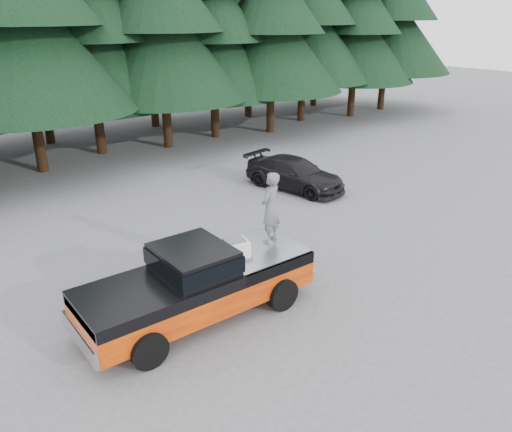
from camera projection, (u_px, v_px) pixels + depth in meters
ground at (236, 286)px, 13.81m from camera, size 120.00×120.00×0.00m
pickup_truck at (199, 293)px, 12.20m from camera, size 6.00×2.04×1.33m
truck_cab at (193, 259)px, 11.78m from camera, size 1.66×1.90×0.59m
air_compressor at (234, 250)px, 12.40m from camera, size 0.76×0.67×0.45m
man_on_bed at (270, 208)px, 13.04m from camera, size 0.83×0.71×1.93m
parked_car at (295, 174)px, 21.27m from camera, size 2.76×4.85×1.32m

